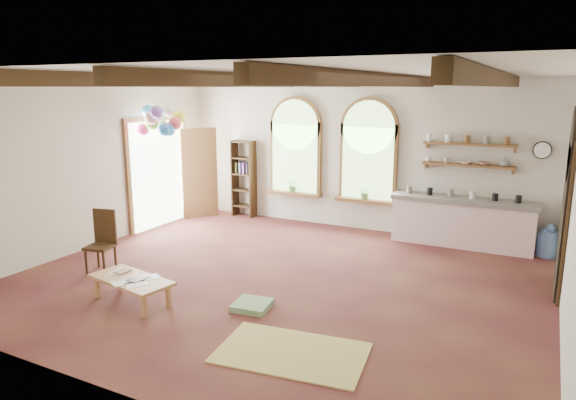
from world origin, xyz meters
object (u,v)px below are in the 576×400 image
Objects in this scene: balloon_cluster at (161,121)px; coffee_table at (131,281)px; side_chair at (101,254)px; kitchen_counter at (462,222)px.

coffee_table is at bearing -57.37° from balloon_cluster.
side_chair is at bearing 151.58° from coffee_table.
balloon_cluster is (-0.60, 2.34, 2.04)m from side_chair.
side_chair is (-5.11, -4.20, -0.18)m from kitchen_counter.
coffee_table is 1.56m from side_chair.
coffee_table is 1.16× the size of balloon_cluster.
kitchen_counter is at bearing 39.46° from side_chair.
balloon_cluster is at bearing 104.43° from side_chair.
side_chair is at bearing -140.54° from kitchen_counter.
coffee_table is 4.18m from balloon_cluster.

